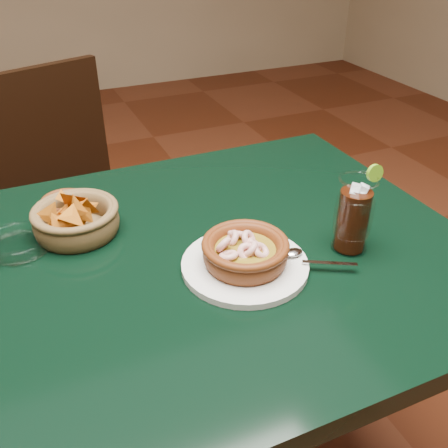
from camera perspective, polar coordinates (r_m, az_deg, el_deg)
name	(u,v)px	position (r m, az deg, el deg)	size (l,w,h in m)	color
dining_table	(151,307)	(0.95, -8.32, -9.34)	(1.20, 0.80, 0.75)	black
dining_chair	(76,208)	(1.61, -16.61, 1.77)	(0.53, 0.53, 0.90)	black
shrimp_plate	(245,255)	(0.86, 2.44, -3.51)	(0.28, 0.22, 0.07)	silver
chip_basket	(76,220)	(0.99, -16.58, 0.48)	(0.20, 0.20, 0.12)	brown
guacamole_ramekin	(65,205)	(1.07, -17.70, 2.03)	(0.12, 0.12, 0.04)	#50220B
cola_drink	(353,215)	(0.91, 14.58, 0.97)	(0.14, 0.14, 0.16)	white
glass_ashtray	(19,243)	(0.98, -22.41, -2.03)	(0.13, 0.13, 0.03)	white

